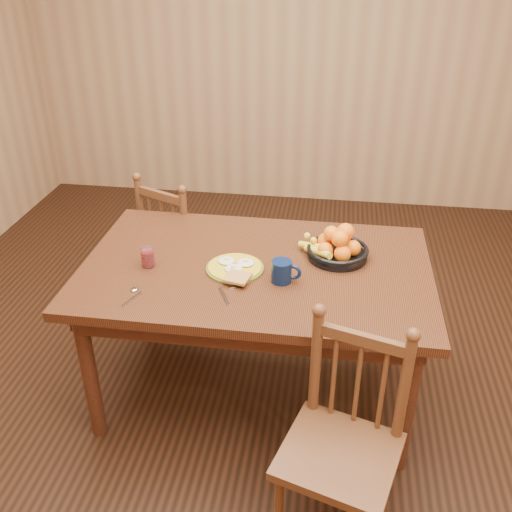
# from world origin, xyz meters

# --- Properties ---
(room) EXTENTS (4.52, 5.02, 2.72)m
(room) POSITION_xyz_m (0.00, 0.00, 1.35)
(room) COLOR black
(room) RESTS_ON ground
(dining_table) EXTENTS (1.60, 1.00, 0.75)m
(dining_table) POSITION_xyz_m (0.00, 0.00, 0.67)
(dining_table) COLOR black
(dining_table) RESTS_ON ground
(chair_far) EXTENTS (0.53, 0.52, 0.89)m
(chair_far) POSITION_xyz_m (-0.57, 0.69, 0.43)
(chair_far) COLOR #513018
(chair_far) RESTS_ON ground
(chair_near) EXTENTS (0.51, 0.49, 0.91)m
(chair_near) POSITION_xyz_m (0.43, -0.72, 0.44)
(chair_near) COLOR #513018
(chair_near) RESTS_ON ground
(breakfast_plate) EXTENTS (0.26, 0.30, 0.04)m
(breakfast_plate) POSITION_xyz_m (-0.09, -0.06, 0.76)
(breakfast_plate) COLOR #59601E
(breakfast_plate) RESTS_ON dining_table
(fork) EXTENTS (0.08, 0.18, 0.00)m
(fork) POSITION_xyz_m (-0.09, -0.25, 0.75)
(fork) COLOR silver
(fork) RESTS_ON dining_table
(spoon) EXTENTS (0.06, 0.15, 0.01)m
(spoon) POSITION_xyz_m (-0.48, -0.30, 0.75)
(spoon) COLOR silver
(spoon) RESTS_ON dining_table
(coffee_mug) EXTENTS (0.13, 0.09, 0.10)m
(coffee_mug) POSITION_xyz_m (0.13, -0.12, 0.80)
(coffee_mug) COLOR #091634
(coffee_mug) RESTS_ON dining_table
(juice_glass) EXTENTS (0.06, 0.06, 0.09)m
(juice_glass) POSITION_xyz_m (-0.49, -0.08, 0.79)
(juice_glass) COLOR silver
(juice_glass) RESTS_ON dining_table
(fruit_bowl) EXTENTS (0.32, 0.29, 0.17)m
(fruit_bowl) POSITION_xyz_m (0.36, 0.13, 0.81)
(fruit_bowl) COLOR black
(fruit_bowl) RESTS_ON dining_table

